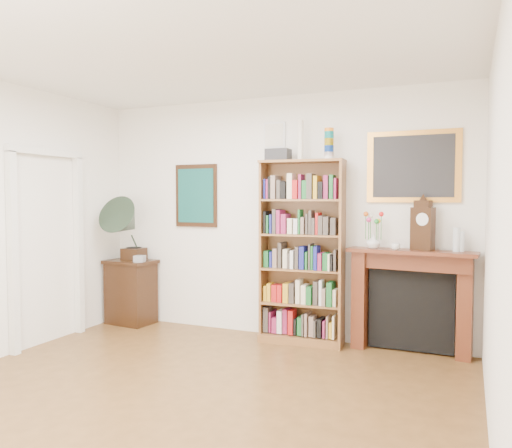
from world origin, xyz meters
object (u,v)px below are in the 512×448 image
Objects in this scene: bottle_left at (457,240)px; bookshelf at (302,241)px; mantel_clock at (423,226)px; teacup at (396,247)px; cd_stack at (140,259)px; side_cabinet at (131,292)px; fireplace at (411,292)px; gramophone at (127,225)px; flower_vase at (373,242)px; bottle_right at (461,242)px.

bookshelf is at bearing -178.31° from bottle_left.
bottle_left is (0.32, -0.01, -0.13)m from mantel_clock.
teacup is at bearing -136.18° from mantel_clock.
cd_stack is 1.33× the size of teacup.
bottle_left reaches higher than side_cabinet.
fireplace reaches higher than side_cabinet.
fireplace is 0.71m from mantel_clock.
bookshelf reaches higher than gramophone.
fireplace is at bearing 11.63° from flower_vase.
bottle_right is (3.93, 0.12, 0.78)m from side_cabinet.
bookshelf is 2.10m from cd_stack.
bookshelf is 4.62× the size of mantel_clock.
side_cabinet is 3.97m from bottle_left.
bottle_right is at bearing 3.42° from cd_stack.
flower_vase reaches higher than teacup.
gramophone reaches higher than flower_vase.
side_cabinet is at bearing -157.14° from mantel_clock.
flower_vase is at bearing -163.15° from fireplace.
teacup is (0.24, -0.06, -0.04)m from flower_vase.
bookshelf is at bearing 177.15° from teacup.
cd_stack is 2.88m from flower_vase.
fireplace is at bearing 7.38° from side_cabinet.
bottle_left reaches higher than bottle_right.
side_cabinet is 6.85× the size of cd_stack.
bookshelf is 2.86× the size of gramophone.
flower_vase is (2.85, 0.17, 0.30)m from cd_stack.
gramophone is (0.03, -0.10, 0.87)m from side_cabinet.
flower_vase is 0.25m from teacup.
teacup is (3.31, -0.00, 0.71)m from side_cabinet.
gramophone is at bearing -70.57° from side_cabinet.
flower_vase is at bearing 3.42° from cd_stack.
flower_vase is 0.63× the size of bottle_left.
gramophone reaches higher than bottle_left.
mantel_clock is at bearing 0.40° from gramophone.
gramophone is 3.87m from bottle_left.
fireplace is 2.58× the size of mantel_clock.
fireplace is 1.59× the size of gramophone.
mantel_clock is at bearing -178.26° from bottle_right.
side_cabinet is 1.62× the size of mantel_clock.
teacup is (1.02, -0.05, -0.02)m from bookshelf.
cd_stack is at bearing -176.58° from flower_vase.
mantel_clock reaches higher than side_cabinet.
side_cabinet is 3.17m from flower_vase.
cd_stack is at bearing -3.63° from gramophone.
mantel_clock is at bearing 4.66° from flower_vase.
gramophone reaches higher than cd_stack.
teacup is at bearing -15.12° from flower_vase.
bookshelf reaches higher than fireplace.
mantel_clock is at bearing 3.60° from cd_stack.
mantel_clock is 3.39× the size of flower_vase.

